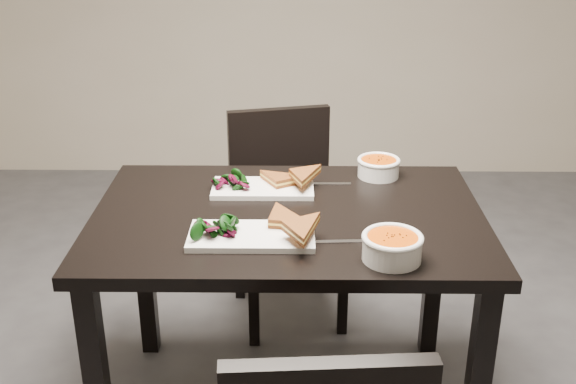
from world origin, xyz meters
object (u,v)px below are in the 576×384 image
object	(u,v)px
plate_far	(263,188)
chair_far	(285,202)
plate_near	(252,236)
soup_bowl_far	(379,166)
soup_bowl_near	(392,246)
table	(288,242)

from	to	relation	value
plate_far	chair_far	bearing A→B (deg)	82.62
plate_near	plate_far	bearing A→B (deg)	87.19
soup_bowl_far	chair_far	bearing A→B (deg)	131.84
plate_near	chair_far	bearing A→B (deg)	84.49
soup_bowl_near	plate_near	bearing A→B (deg)	163.15
soup_bowl_far	plate_far	bearing A→B (deg)	-161.61
chair_far	plate_far	xyz separation A→B (m)	(-0.06, -0.50, 0.27)
table	chair_far	distance (m)	0.69
chair_far	soup_bowl_near	size ratio (longest dim) A/B	5.15
chair_far	plate_near	xyz separation A→B (m)	(-0.08, -0.85, 0.27)
chair_far	plate_near	distance (m)	0.89
soup_bowl_near	plate_far	distance (m)	0.59
table	plate_near	xyz separation A→B (m)	(-0.10, -0.18, 0.11)
soup_bowl_near	soup_bowl_far	distance (m)	0.59
plate_near	soup_bowl_near	size ratio (longest dim) A/B	2.17
plate_near	soup_bowl_far	xyz separation A→B (m)	(0.41, 0.48, 0.03)
plate_far	soup_bowl_far	bearing A→B (deg)	18.39
soup_bowl_near	soup_bowl_far	world-z (taller)	soup_bowl_near
chair_far	soup_bowl_far	world-z (taller)	chair_far
soup_bowl_near	plate_far	world-z (taller)	soup_bowl_near
soup_bowl_near	plate_far	bearing A→B (deg)	128.19
table	chair_far	world-z (taller)	chair_far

